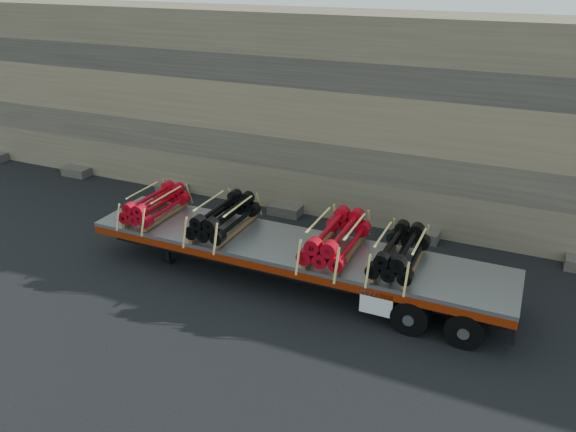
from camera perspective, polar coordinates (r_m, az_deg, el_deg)
name	(u,v)px	position (r m, az deg, el deg)	size (l,w,h in m)	color
ground	(313,295)	(15.89, 2.51, -8.01)	(120.00, 120.00, 0.00)	black
rock_wall	(384,119)	(20.24, 9.75, 9.73)	(44.00, 3.00, 7.00)	#7A6B54
trailer	(292,263)	(16.17, 0.40, -4.84)	(12.24, 2.35, 1.22)	#9EA0A6
bundle_front	(155,205)	(17.93, -13.32, 1.10)	(1.11, 2.22, 0.79)	#B40917
bundle_midfront	(224,218)	(16.61, -6.52, -0.15)	(1.20, 2.40, 0.85)	black
bundle_midrear	(336,239)	(15.26, 4.87, -2.33)	(1.26, 2.52, 0.89)	#B40917
bundle_rear	(400,253)	(14.86, 11.27, -3.68)	(1.16, 2.32, 0.82)	black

